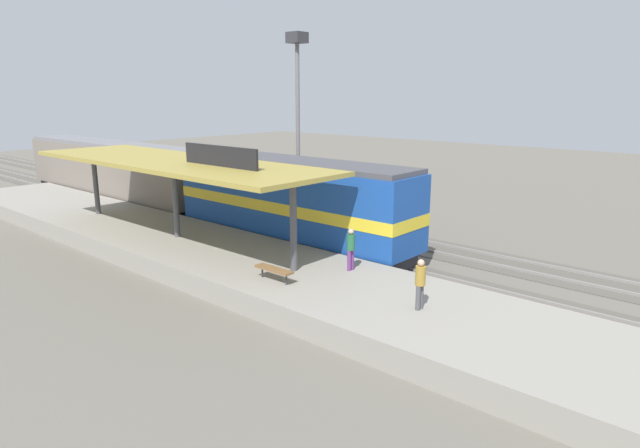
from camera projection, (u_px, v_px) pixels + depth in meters
name	position (u px, v px, depth m)	size (l,w,h in m)	color
ground_plane	(274.00, 230.00, 32.01)	(120.00, 120.00, 0.00)	#666056
track_near	(248.00, 236.00, 30.55)	(3.20, 110.00, 0.16)	#565249
track_far	(304.00, 222.00, 33.90)	(3.20, 110.00, 0.16)	#565249
platform	(178.00, 245.00, 27.09)	(6.00, 44.00, 0.90)	gray
station_canopy	(174.00, 163.00, 26.08)	(5.20, 18.00, 4.70)	#47474C
platform_bench	(274.00, 270.00, 20.52)	(0.44, 1.70, 0.50)	#333338
locomotive	(291.00, 202.00, 27.83)	(2.93, 14.43, 4.44)	#28282D
passenger_carriage_single	(113.00, 171.00, 39.42)	(2.90, 20.00, 4.24)	#28282D
freight_car	(278.00, 187.00, 34.93)	(2.80, 12.00, 3.54)	#28282D
light_mast	(297.00, 84.00, 36.56)	(1.10, 1.10, 11.70)	slate
person_waiting	(351.00, 247.00, 21.67)	(0.34, 0.34, 1.71)	#663375
person_walking	(420.00, 282.00, 17.71)	(0.34, 0.34, 1.71)	#4C4C51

